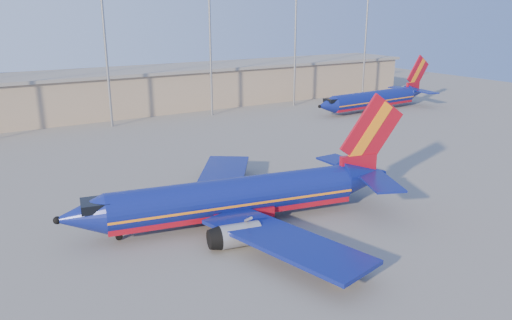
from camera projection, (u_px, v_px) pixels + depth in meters
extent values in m
plane|color=slate|center=(276.00, 201.00, 54.47)|extent=(220.00, 220.00, 0.00)
cube|color=gray|center=(165.00, 89.00, 105.78)|extent=(120.00, 15.00, 8.00)
cube|color=slate|center=(164.00, 69.00, 104.57)|extent=(122.00, 16.00, 0.60)
cylinder|color=gray|center=(106.00, 47.00, 85.63)|extent=(0.44, 0.44, 28.00)
cylinder|color=gray|center=(210.00, 43.00, 95.56)|extent=(0.44, 0.44, 28.00)
cylinder|color=gray|center=(295.00, 40.00, 105.48)|extent=(0.44, 0.44, 28.00)
cylinder|color=gray|center=(366.00, 37.00, 115.41)|extent=(0.44, 0.44, 28.00)
cylinder|color=navy|center=(234.00, 197.00, 48.27)|extent=(24.28, 7.99, 3.70)
cube|color=maroon|center=(234.00, 206.00, 48.54)|extent=(24.15, 7.30, 1.30)
cube|color=orange|center=(234.00, 199.00, 48.34)|extent=(24.29, 8.03, 0.22)
cone|color=navy|center=(80.00, 217.00, 43.48)|extent=(4.80, 4.40, 3.70)
cube|color=black|center=(95.00, 205.00, 43.65)|extent=(2.83, 2.99, 0.80)
cone|color=navy|center=(364.00, 176.00, 53.13)|extent=(5.79, 4.58, 3.70)
cube|color=maroon|center=(358.00, 165.00, 52.47)|extent=(4.23, 1.30, 2.20)
cube|color=maroon|center=(372.00, 131.00, 51.93)|extent=(7.28, 1.65, 7.98)
cube|color=orange|center=(370.00, 132.00, 51.87)|extent=(4.88, 1.30, 6.26)
cube|color=navy|center=(344.00, 163.00, 55.88)|extent=(3.17, 6.48, 0.22)
cube|color=navy|center=(379.00, 182.00, 49.79)|extent=(5.22, 7.06, 0.22)
cube|color=navy|center=(222.00, 177.00, 56.92)|extent=(12.89, 15.61, 0.35)
cube|color=navy|center=(285.00, 240.00, 41.16)|extent=(8.49, 16.24, 0.35)
cube|color=maroon|center=(239.00, 209.00, 48.83)|extent=(6.61, 4.92, 1.00)
cylinder|color=gray|center=(208.00, 195.00, 52.96)|extent=(3.92, 2.72, 2.10)
cylinder|color=gray|center=(240.00, 235.00, 43.65)|extent=(3.92, 2.72, 2.10)
cylinder|color=gray|center=(119.00, 234.00, 45.15)|extent=(0.28, 0.28, 1.10)
cylinder|color=black|center=(119.00, 237.00, 45.22)|extent=(0.67, 0.36, 0.64)
cylinder|color=black|center=(240.00, 207.00, 51.76)|extent=(0.93, 0.69, 0.84)
cylinder|color=black|center=(258.00, 226.00, 47.11)|extent=(0.93, 0.69, 0.84)
cylinder|color=navy|center=(373.00, 99.00, 102.85)|extent=(21.88, 4.55, 3.35)
cube|color=maroon|center=(372.00, 103.00, 103.10)|extent=(21.84, 3.92, 1.18)
cube|color=orange|center=(372.00, 100.00, 102.92)|extent=(21.88, 4.59, 0.20)
cone|color=navy|center=(326.00, 105.00, 95.94)|extent=(3.98, 3.56, 3.35)
cube|color=black|center=(331.00, 100.00, 96.33)|extent=(2.30, 2.47, 0.72)
cone|color=navy|center=(414.00, 92.00, 109.91)|extent=(4.89, 3.61, 3.35)
cube|color=maroon|center=(413.00, 87.00, 109.17)|extent=(3.82, 0.71, 1.99)
cube|color=maroon|center=(418.00, 72.00, 108.94)|extent=(6.65, 0.66, 7.22)
cube|color=orange|center=(417.00, 72.00, 108.84)|extent=(4.43, 0.63, 5.67)
cube|color=navy|center=(402.00, 88.00, 112.00)|extent=(4.14, 6.30, 0.20)
cube|color=navy|center=(425.00, 92.00, 107.14)|extent=(3.57, 6.14, 0.20)
cylinder|color=black|center=(372.00, 109.00, 103.44)|extent=(0.67, 0.67, 0.81)
cube|color=yellow|center=(348.00, 271.00, 38.49)|extent=(2.19, 1.74, 0.91)
cube|color=black|center=(348.00, 265.00, 38.33)|extent=(1.22, 1.27, 0.32)
cylinder|color=black|center=(337.00, 278.00, 38.34)|extent=(0.50, 0.33, 0.47)
cylinder|color=black|center=(349.00, 282.00, 37.77)|extent=(0.50, 0.33, 0.47)
cylinder|color=black|center=(346.00, 271.00, 39.46)|extent=(0.50, 0.33, 0.47)
cylinder|color=black|center=(357.00, 275.00, 38.89)|extent=(0.50, 0.33, 0.47)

